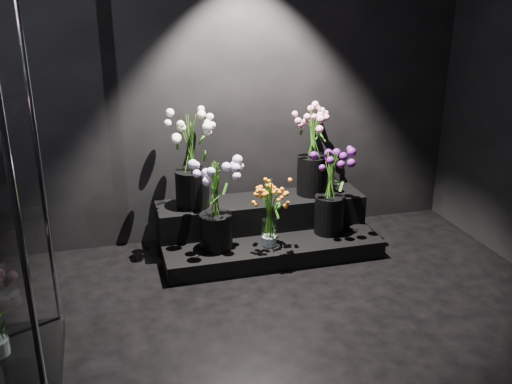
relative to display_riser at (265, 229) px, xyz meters
name	(u,v)px	position (x,y,z in m)	size (l,w,h in m)	color
floor	(311,373)	(-0.20, -1.65, -0.16)	(4.00, 4.00, 0.00)	black
wall_back	(230,73)	(-0.20, 0.35, 1.24)	(4.00, 4.00, 0.00)	black
display_riser	(265,229)	(0.00, 0.00, 0.00)	(1.74, 0.77, 0.39)	black
bouquet_orange_bells	(269,212)	(-0.05, -0.28, 0.27)	(0.27, 0.27, 0.55)	white
bouquet_lilac	(215,201)	(-0.45, -0.22, 0.37)	(0.39, 0.39, 0.70)	black
bouquet_purple	(330,187)	(0.50, -0.17, 0.38)	(0.42, 0.42, 0.69)	black
bouquet_cream_roses	(191,156)	(-0.58, 0.10, 0.64)	(0.50, 0.50, 0.74)	black
bouquet_pink_roses	(313,146)	(0.45, 0.12, 0.65)	(0.49, 0.49, 0.74)	black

